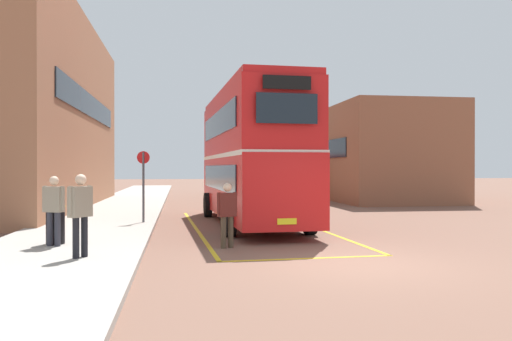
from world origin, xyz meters
TOP-DOWN VIEW (x-y plane):
  - ground_plane at (0.00, 14.40)m, footprint 135.60×135.60m
  - sidewalk_left at (-6.50, 16.80)m, footprint 4.00×57.60m
  - brick_building_left at (-10.73, 16.29)m, footprint 5.33×19.53m
  - depot_building_right at (8.71, 23.43)m, footprint 6.50×16.87m
  - double_decker_bus at (-1.13, 7.85)m, footprint 3.09×10.30m
  - single_deck_bus at (2.41, 27.17)m, footprint 3.47×10.00m
  - pedestrian_boarding at (-2.48, 2.56)m, footprint 0.52×0.38m
  - pedestrian_waiting_near at (-6.69, 2.58)m, footprint 0.53×0.40m
  - pedestrian_waiting_far at (-5.75, 0.83)m, footprint 0.48×0.53m
  - litter_bin at (-6.74, 2.95)m, footprint 0.48×0.48m
  - bus_stop_sign at (-4.92, 7.84)m, footprint 0.44×0.09m
  - bay_marking_yellow at (-1.09, 5.96)m, footprint 4.69×12.39m

SIDE VIEW (x-z plane):
  - ground_plane at x=0.00m, z-range 0.00..0.00m
  - bay_marking_yellow at x=-1.09m, z-range 0.00..0.01m
  - sidewalk_left at x=-6.50m, z-range 0.00..0.14m
  - litter_bin at x=-6.74m, z-range 0.14..1.10m
  - pedestrian_boarding at x=-2.48m, z-range 0.12..1.77m
  - pedestrian_waiting_near at x=-6.69m, z-range 0.27..1.97m
  - pedestrian_waiting_far at x=-5.75m, z-range 0.29..2.05m
  - bus_stop_sign at x=-4.92m, z-range 0.40..2.88m
  - single_deck_bus at x=2.41m, z-range 0.13..3.15m
  - double_decker_bus at x=-1.13m, z-range 0.14..4.89m
  - depot_building_right at x=8.71m, z-range 0.00..5.80m
  - brick_building_left at x=-10.73m, z-range 0.00..9.34m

